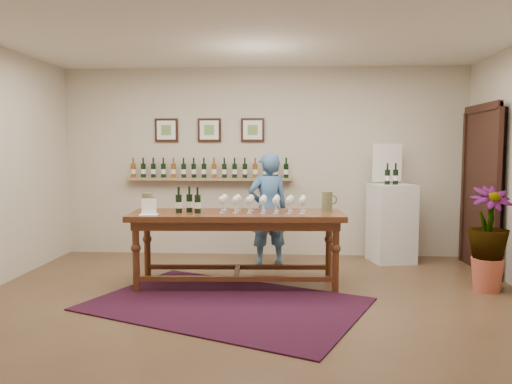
# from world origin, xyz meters

# --- Properties ---
(ground) EXTENTS (6.00, 6.00, 0.00)m
(ground) POSITION_xyz_m (0.00, 0.00, 0.00)
(ground) COLOR brown
(ground) RESTS_ON ground
(room_shell) EXTENTS (6.00, 6.00, 6.00)m
(room_shell) POSITION_xyz_m (2.11, 1.86, 1.12)
(room_shell) COLOR beige
(room_shell) RESTS_ON ground
(rug) EXTENTS (3.17, 2.71, 0.01)m
(rug) POSITION_xyz_m (-0.26, 0.02, 0.01)
(rug) COLOR #4A0D17
(rug) RESTS_ON ground
(tasting_table) EXTENTS (2.48, 0.90, 0.87)m
(tasting_table) POSITION_xyz_m (-0.22, 0.74, 0.74)
(tasting_table) COLOR #4A1F12
(tasting_table) RESTS_ON ground
(table_glasses) EXTENTS (1.46, 0.42, 0.20)m
(table_glasses) POSITION_xyz_m (0.08, 0.80, 0.97)
(table_glasses) COLOR white
(table_glasses) RESTS_ON tasting_table
(table_bottles) EXTENTS (0.26, 0.15, 0.27)m
(table_bottles) POSITION_xyz_m (-0.77, 0.69, 1.00)
(table_bottles) COLOR black
(table_bottles) RESTS_ON tasting_table
(pitcher_left) EXTENTS (0.15, 0.15, 0.22)m
(pitcher_left) POSITION_xyz_m (-1.27, 0.73, 0.98)
(pitcher_left) COLOR #636941
(pitcher_left) RESTS_ON tasting_table
(pitcher_right) EXTENTS (0.17, 0.17, 0.23)m
(pitcher_right) POSITION_xyz_m (0.83, 0.91, 0.98)
(pitcher_right) COLOR #636941
(pitcher_right) RESTS_ON tasting_table
(menu_card) EXTENTS (0.21, 0.17, 0.18)m
(menu_card) POSITION_xyz_m (-1.18, 0.49, 0.96)
(menu_card) COLOR white
(menu_card) RESTS_ON tasting_table
(display_pedestal) EXTENTS (0.66, 0.66, 1.10)m
(display_pedestal) POSITION_xyz_m (1.85, 2.13, 0.55)
(display_pedestal) COLOR white
(display_pedestal) RESTS_ON ground
(pedestal_bottles) EXTENTS (0.33, 0.15, 0.32)m
(pedestal_bottles) POSITION_xyz_m (1.81, 2.05, 1.26)
(pedestal_bottles) COLOR black
(pedestal_bottles) RESTS_ON display_pedestal
(info_sign) EXTENTS (0.43, 0.11, 0.60)m
(info_sign) POSITION_xyz_m (1.79, 2.27, 1.40)
(info_sign) COLOR white
(info_sign) RESTS_ON display_pedestal
(potted_plant) EXTENTS (0.56, 0.56, 1.02)m
(potted_plant) POSITION_xyz_m (2.62, 0.70, 0.60)
(potted_plant) COLOR #B7553D
(potted_plant) RESTS_ON ground
(person) EXTENTS (0.65, 0.53, 1.55)m
(person) POSITION_xyz_m (0.11, 1.79, 0.77)
(person) COLOR #3D6490
(person) RESTS_ON ground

